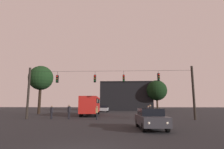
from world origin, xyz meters
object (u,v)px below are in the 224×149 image
at_px(car_far_left, 104,109).
at_px(tree_behind_building, 41,78).
at_px(pedestrian_near_bus, 69,111).
at_px(pedestrian_crossing_left, 149,111).
at_px(car_near_right, 151,118).
at_px(tree_left_silhouette, 157,90).
at_px(city_bus, 91,104).
at_px(pedestrian_crossing_center, 97,112).
at_px(pedestrian_crossing_right, 150,111).
at_px(pedestrian_trailing, 52,111).

height_order(car_far_left, tree_behind_building, tree_behind_building).
bearing_deg(pedestrian_near_bus, pedestrian_crossing_left, 6.96).
relative_size(car_near_right, tree_left_silhouette, 0.52).
height_order(city_bus, tree_behind_building, tree_behind_building).
relative_size(car_near_right, pedestrian_crossing_center, 2.74).
relative_size(car_near_right, pedestrian_crossing_right, 2.50).
distance_m(car_near_right, pedestrian_crossing_right, 8.71).
xyz_separation_m(car_near_right, tree_left_silhouette, (7.71, 38.06, 4.87)).
xyz_separation_m(city_bus, pedestrian_crossing_center, (2.21, -8.91, -0.96)).
height_order(city_bus, pedestrian_near_bus, city_bus).
distance_m(car_far_left, pedestrian_near_bus, 21.45).
bearing_deg(pedestrian_crossing_right, city_bus, 135.63).
height_order(car_far_left, pedestrian_near_bus, pedestrian_near_bus).
xyz_separation_m(city_bus, pedestrian_crossing_left, (8.67, -6.76, -0.94)).
bearing_deg(pedestrian_trailing, pedestrian_crossing_left, 6.12).
height_order(car_far_left, pedestrian_trailing, pedestrian_trailing).
distance_m(pedestrian_trailing, tree_behind_building, 14.72).
distance_m(car_near_right, tree_behind_building, 27.91).
bearing_deg(tree_left_silhouette, pedestrian_crossing_left, -102.96).
bearing_deg(pedestrian_crossing_center, tree_behind_building, 135.67).
distance_m(pedestrian_crossing_center, tree_left_silhouette, 32.89).
xyz_separation_m(pedestrian_trailing, tree_left_silhouette, (18.67, 29.07, 4.72)).
xyz_separation_m(pedestrian_crossing_right, pedestrian_near_bus, (-10.07, 0.46, 0.01)).
xyz_separation_m(pedestrian_crossing_left, tree_behind_building, (-19.18, 10.28, 5.92)).
height_order(car_near_right, pedestrian_near_bus, pedestrian_near_bus).
height_order(pedestrian_crossing_left, pedestrian_near_bus, pedestrian_near_bus).
relative_size(tree_left_silhouette, tree_behind_building, 0.92).
xyz_separation_m(city_bus, pedestrian_trailing, (-3.61, -8.08, -0.92)).
distance_m(pedestrian_crossing_right, tree_behind_building, 23.33).
bearing_deg(pedestrian_crossing_right, pedestrian_crossing_left, 89.13).
height_order(pedestrian_crossing_left, pedestrian_trailing, pedestrian_trailing).
relative_size(city_bus, pedestrian_crossing_right, 6.30).
relative_size(car_far_left, tree_left_silhouette, 0.51).
xyz_separation_m(pedestrian_crossing_center, tree_behind_building, (-12.72, 12.42, 5.94)).
height_order(pedestrian_crossing_left, pedestrian_crossing_center, pedestrian_crossing_left).
bearing_deg(pedestrian_crossing_center, pedestrian_crossing_left, 18.38).
distance_m(car_far_left, pedestrian_crossing_left, 21.49).
bearing_deg(pedestrian_near_bus, tree_behind_building, 128.28).
xyz_separation_m(car_far_left, tree_behind_building, (-11.51, -9.80, 6.05)).
xyz_separation_m(city_bus, pedestrian_near_bus, (-1.42, -8.00, -0.85)).
bearing_deg(car_far_left, pedestrian_crossing_right, -70.66).
distance_m(city_bus, car_near_right, 18.61).
height_order(pedestrian_crossing_right, tree_behind_building, tree_behind_building).
height_order(city_bus, pedestrian_crossing_left, city_bus).
bearing_deg(pedestrian_crossing_left, car_far_left, 110.91).
bearing_deg(city_bus, pedestrian_near_bus, -100.08).
bearing_deg(pedestrian_trailing, tree_behind_building, 120.74).
relative_size(car_near_right, tree_behind_building, 0.48).
bearing_deg(pedestrian_near_bus, pedestrian_crossing_right, -2.64).
relative_size(car_far_left, pedestrian_trailing, 2.61).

